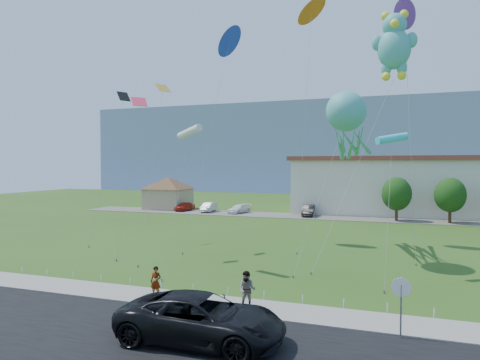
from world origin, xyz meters
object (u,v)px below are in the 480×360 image
at_px(pedestrian_right, 247,290).
at_px(octopus_kite, 348,125).
at_px(parked_car_white, 239,209).
at_px(stop_sign, 401,293).
at_px(parked_car_black, 309,210).
at_px(suv, 201,318).
at_px(teddy_bear_kite, 394,44).
at_px(pedestrian_left, 156,282).
at_px(parked_car_silver, 209,207).
at_px(parked_car_red, 185,206).
at_px(pavilion, 168,190).

height_order(pedestrian_right, octopus_kite, octopus_kite).
bearing_deg(parked_car_white, stop_sign, -46.05).
xyz_separation_m(parked_car_white, parked_car_black, (10.08, -0.19, 0.14)).
height_order(suv, parked_car_white, suv).
relative_size(pedestrian_right, teddy_bear_kite, 0.09).
bearing_deg(stop_sign, teddy_bear_kite, 90.51).
bearing_deg(parked_car_black, parked_car_white, 172.74).
xyz_separation_m(pedestrian_left, parked_car_black, (1.21, 38.33, -0.08)).
distance_m(suv, parked_car_silver, 46.57).
xyz_separation_m(pedestrian_left, octopus_kite, (8.49, 13.40, 9.07)).
relative_size(stop_sign, pedestrian_right, 1.41).
bearing_deg(pedestrian_left, suv, -47.27).
height_order(parked_car_red, teddy_bear_kite, teddy_bear_kite).
relative_size(pedestrian_left, parked_car_black, 0.35).
distance_m(pavilion, pedestrian_right, 48.91).
relative_size(parked_car_white, parked_car_black, 0.92).
height_order(parked_car_silver, parked_car_black, parked_car_black).
xyz_separation_m(pedestrian_left, pedestrian_right, (5.03, -0.09, 0.09)).
bearing_deg(pedestrian_left, pedestrian_right, -4.83).
distance_m(suv, pedestrian_right, 4.24).
height_order(pedestrian_left, parked_car_red, pedestrian_left).
bearing_deg(octopus_kite, parked_car_black, 106.27).
bearing_deg(parked_car_black, stop_sign, -81.10).
height_order(suv, pedestrian_left, suv).
relative_size(suv, parked_car_black, 1.45).
bearing_deg(parked_car_red, parked_car_white, 7.66).
distance_m(stop_sign, pedestrian_left, 12.01).
distance_m(pavilion, suv, 52.23).
bearing_deg(pavilion, teddy_bear_kite, -33.84).
bearing_deg(suv, teddy_bear_kite, -19.10).
xyz_separation_m(stop_sign, parked_car_black, (-10.69, 39.66, -1.06)).
xyz_separation_m(stop_sign, suv, (-7.36, -2.97, -0.89)).
xyz_separation_m(parked_car_red, parked_car_white, (8.79, -0.20, -0.05)).
bearing_deg(stop_sign, pedestrian_right, 169.78).
relative_size(stop_sign, parked_car_white, 0.59).
bearing_deg(teddy_bear_kite, parked_car_silver, 141.70).
xyz_separation_m(pavilion, octopus_kite, (30.09, -27.48, 6.94)).
bearing_deg(parked_car_silver, pedestrian_left, -74.42).
bearing_deg(pedestrian_left, pavilion, 114.06).
height_order(parked_car_black, teddy_bear_kite, teddy_bear_kite).
height_order(pavilion, pedestrian_left, pavilion).
xyz_separation_m(stop_sign, pedestrian_right, (-6.87, 1.24, -0.88)).
bearing_deg(pedestrian_right, parked_car_red, 120.84).
distance_m(parked_car_red, parked_car_white, 8.79).
xyz_separation_m(stop_sign, teddy_bear_kite, (-0.18, 19.86, 15.12)).
bearing_deg(parked_car_white, pavilion, -174.06).
xyz_separation_m(suv, parked_car_red, (-22.19, 43.02, -0.26)).
distance_m(pedestrian_right, parked_car_silver, 42.94).
height_order(parked_car_red, parked_car_silver, parked_car_silver).
distance_m(pedestrian_left, parked_car_silver, 40.91).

